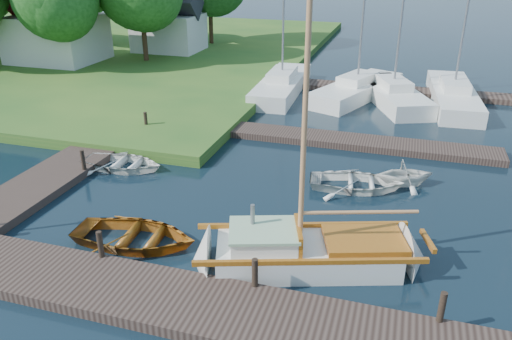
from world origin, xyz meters
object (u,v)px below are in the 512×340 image
(mooring_post_3, at_px, (442,307))
(marina_boat_2, at_px, (393,93))
(sailboat, at_px, (312,254))
(marina_boat_0, at_px, (282,83))
(tender_a, at_px, (122,161))
(mooring_post_2, at_px, (255,273))
(tender_d, at_px, (405,171))
(marina_boat_1, at_px, (357,88))
(mooring_post_5, at_px, (146,120))
(house_a, at_px, (55,26))
(mooring_post_1, at_px, (100,244))
(mooring_post_4, at_px, (83,160))
(tender_c, at_px, (357,180))
(marina_boat_3, at_px, (453,94))
(dinghy, at_px, (134,233))
(house_c, at_px, (168,24))

(mooring_post_3, xyz_separation_m, marina_boat_2, (-2.05, 18.80, -0.12))
(sailboat, relative_size, marina_boat_0, 0.90)
(mooring_post_3, distance_m, tender_a, 13.44)
(mooring_post_2, height_order, marina_boat_2, marina_boat_2)
(tender_d, bearing_deg, marina_boat_1, -6.15)
(mooring_post_5, relative_size, sailboat, 0.08)
(sailboat, distance_m, house_a, 29.83)
(mooring_post_2, bearing_deg, sailboat, 57.04)
(marina_boat_1, xyz_separation_m, marina_boat_2, (2.09, -0.51, 0.02))
(mooring_post_5, xyz_separation_m, house_a, (-13.00, 11.00, 2.26))
(marina_boat_1, bearing_deg, mooring_post_1, -172.49)
(mooring_post_3, distance_m, sailboat, 3.81)
(mooring_post_1, relative_size, mooring_post_4, 1.00)
(marina_boat_1, relative_size, marina_boat_2, 0.86)
(tender_a, xyz_separation_m, house_a, (-14.02, 14.91, 2.62))
(mooring_post_5, relative_size, marina_boat_0, 0.07)
(mooring_post_1, distance_m, tender_c, 9.43)
(marina_boat_1, relative_size, marina_boat_3, 0.87)
(dinghy, bearing_deg, marina_boat_2, -25.00)
(mooring_post_1, height_order, house_a, house_a)
(marina_boat_0, distance_m, house_c, 13.99)
(mooring_post_2, height_order, tender_d, tender_d)
(mooring_post_1, distance_m, marina_boat_2, 20.05)
(marina_boat_0, height_order, house_c, marina_boat_0)
(mooring_post_4, xyz_separation_m, dinghy, (4.32, -3.75, -0.31))
(mooring_post_1, height_order, tender_a, mooring_post_1)
(marina_boat_1, height_order, marina_boat_2, marina_boat_2)
(mooring_post_5, xyz_separation_m, marina_boat_3, (14.23, 9.66, -0.13))
(sailboat, relative_size, tender_a, 2.96)
(mooring_post_1, xyz_separation_m, tender_d, (7.96, 7.86, -0.14))
(mooring_post_4, height_order, marina_boat_3, marina_boat_3)
(mooring_post_5, height_order, tender_a, mooring_post_5)
(mooring_post_2, distance_m, marina_boat_2, 18.96)
(tender_c, bearing_deg, mooring_post_4, 92.42)
(tender_a, relative_size, marina_boat_0, 0.30)
(sailboat, bearing_deg, mooring_post_5, 121.20)
(mooring_post_2, xyz_separation_m, marina_boat_3, (5.73, 19.66, -0.13))
(mooring_post_5, relative_size, house_c, 0.15)
(marina_boat_0, distance_m, marina_boat_3, 9.90)
(marina_boat_0, height_order, marina_boat_3, marina_boat_3)
(tender_c, height_order, house_c, house_c)
(mooring_post_4, distance_m, mooring_post_5, 5.00)
(marina_boat_2, distance_m, marina_boat_3, 3.39)
(mooring_post_5, height_order, sailboat, sailboat)
(marina_boat_1, distance_m, house_a, 22.06)
(mooring_post_4, bearing_deg, marina_boat_0, 72.81)
(mooring_post_1, distance_m, mooring_post_5, 10.77)
(sailboat, xyz_separation_m, dinghy, (-5.33, -0.51, 0.05))
(mooring_post_5, height_order, marina_boat_1, marina_boat_1)
(tender_d, bearing_deg, tender_a, 77.92)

